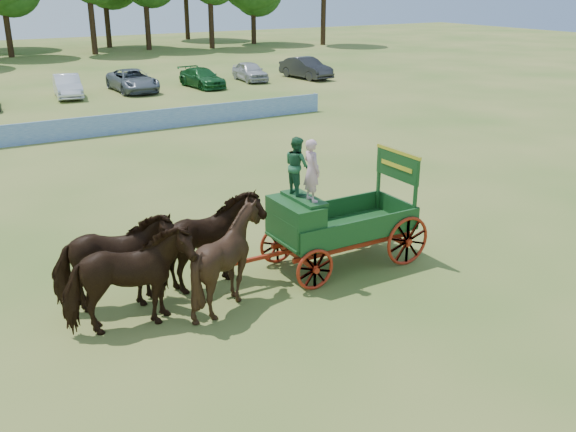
{
  "coord_description": "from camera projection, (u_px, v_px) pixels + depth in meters",
  "views": [
    {
      "loc": [
        -8.96,
        -14.13,
        7.37
      ],
      "look_at": [
        -0.59,
        0.09,
        1.3
      ],
      "focal_mm": 40.0,
      "sensor_mm": 36.0,
      "label": 1
    }
  ],
  "objects": [
    {
      "name": "ground",
      "position": [
        307.0,
        256.0,
        18.24
      ],
      "size": [
        160.0,
        160.0,
        0.0
      ],
      "primitive_type": "plane",
      "color": "olive",
      "rests_on": "ground"
    },
    {
      "name": "farm_dray",
      "position": [
        320.0,
        213.0,
        16.87
      ],
      "size": [
        6.0,
        2.0,
        3.74
      ],
      "color": "#AA2611",
      "rests_on": "ground"
    },
    {
      "name": "sponsor_banner",
      "position": [
        100.0,
        126.0,
        32.14
      ],
      "size": [
        26.0,
        0.08,
        1.05
      ],
      "primitive_type": "cube",
      "color": "#1E55A3",
      "rests_on": "ground"
    },
    {
      "name": "parked_cars",
      "position": [
        13.0,
        90.0,
        41.03
      ],
      "size": [
        46.86,
        7.27,
        1.64
      ],
      "color": "silver",
      "rests_on": "ground"
    },
    {
      "name": "horse_wheel_right",
      "position": [
        209.0,
        243.0,
        16.04
      ],
      "size": [
        3.04,
        1.84,
        2.4
      ],
      "primitive_type": "imported",
      "rotation": [
        0.0,
        0.0,
        1.78
      ],
      "color": "black",
      "rests_on": "ground"
    },
    {
      "name": "horse_lead_right",
      "position": [
        114.0,
        263.0,
        14.89
      ],
      "size": [
        3.06,
        1.91,
        2.4
      ],
      "primitive_type": "imported",
      "rotation": [
        0.0,
        0.0,
        1.34
      ],
      "color": "black",
      "rests_on": "ground"
    },
    {
      "name": "horse_lead_left",
      "position": [
        128.0,
        281.0,
        14.0
      ],
      "size": [
        2.96,
        1.58,
        2.4
      ],
      "primitive_type": "imported",
      "rotation": [
        0.0,
        0.0,
        1.47
      ],
      "color": "black",
      "rests_on": "ground"
    },
    {
      "name": "horse_wheel_left",
      "position": [
        228.0,
        258.0,
        15.15
      ],
      "size": [
        2.52,
        2.33,
        2.4
      ],
      "primitive_type": "imported",
      "rotation": [
        0.0,
        0.0,
        1.37
      ],
      "color": "black",
      "rests_on": "ground"
    }
  ]
}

